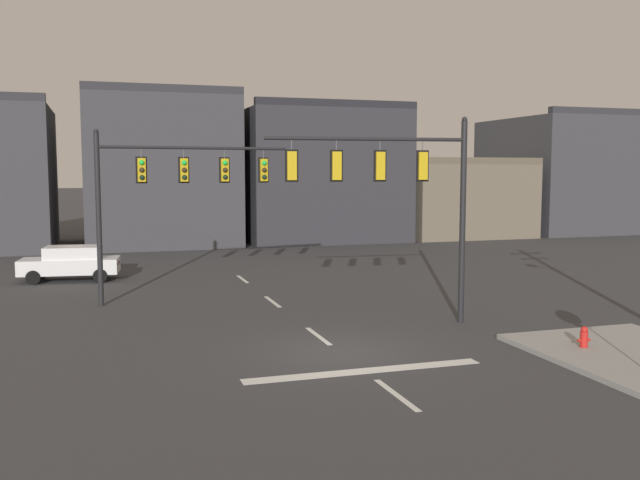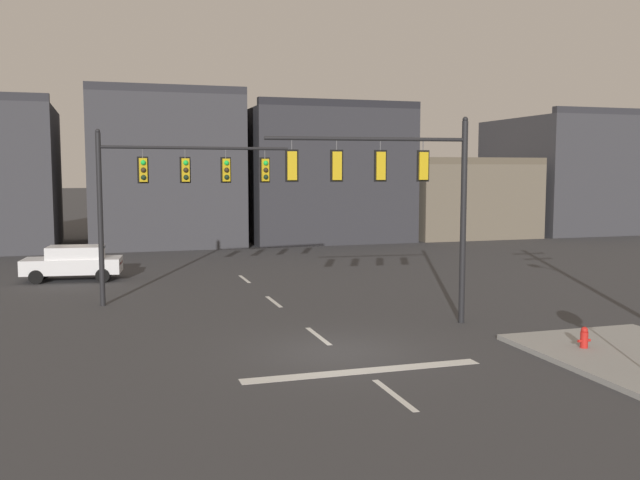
% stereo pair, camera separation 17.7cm
% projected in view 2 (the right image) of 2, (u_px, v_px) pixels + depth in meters
% --- Properties ---
extents(ground_plane, '(400.00, 400.00, 0.00)m').
position_uv_depth(ground_plane, '(339.00, 352.00, 19.86)').
color(ground_plane, '#353538').
extents(stop_bar_paint, '(6.40, 0.50, 0.01)m').
position_uv_depth(stop_bar_paint, '(364.00, 371.00, 17.95)').
color(stop_bar_paint, silver).
rests_on(stop_bar_paint, ground).
extents(lane_centreline, '(0.16, 26.40, 0.01)m').
position_uv_depth(lane_centreline, '(318.00, 336.00, 21.76)').
color(lane_centreline, silver).
rests_on(lane_centreline, ground).
extents(signal_mast_near_side, '(6.71, 0.92, 6.88)m').
position_uv_depth(signal_mast_near_side, '(397.00, 183.00, 22.79)').
color(signal_mast_near_side, black).
rests_on(signal_mast_near_side, ground).
extents(signal_mast_far_side, '(7.50, 0.65, 6.67)m').
position_uv_depth(signal_mast_far_side, '(170.00, 183.00, 27.12)').
color(signal_mast_far_side, black).
rests_on(signal_mast_far_side, ground).
extents(car_lot_nearside, '(4.61, 2.34, 1.61)m').
position_uv_depth(car_lot_nearside, '(73.00, 262.00, 32.72)').
color(car_lot_nearside, silver).
rests_on(car_lot_nearside, ground).
extents(fire_hydrant, '(0.40, 0.30, 0.75)m').
position_uv_depth(fire_hydrant, '(584.00, 341.00, 19.72)').
color(fire_hydrant, red).
rests_on(fire_hydrant, ground).
extents(building_row, '(53.69, 11.42, 10.50)m').
position_uv_depth(building_row, '(311.00, 178.00, 52.32)').
color(building_row, '#38383D').
rests_on(building_row, ground).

